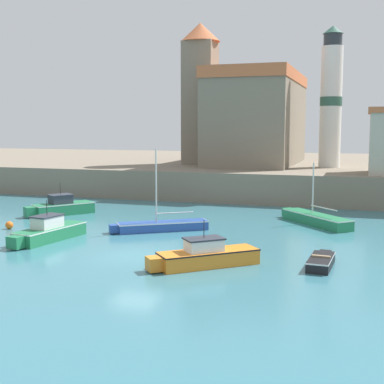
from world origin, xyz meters
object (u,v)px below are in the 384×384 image
object	(u,v)px
motorboat_green_4	(48,231)
church	(252,115)
motorboat_orange_6	(205,256)
dinghy_black_5	(321,261)
lighthouse	(331,99)
motorboat_green_2	(61,207)
sailboat_blue_0	(161,225)
sailboat_green_1	(315,219)
mooring_buoy	(9,225)

from	to	relation	value
motorboat_green_4	church	world-z (taller)	church
motorboat_orange_6	church	bearing A→B (deg)	98.08
dinghy_black_5	lighthouse	xyz separation A→B (m)	(-1.65, 29.57, 9.29)
motorboat_green_4	motorboat_orange_6	distance (m)	11.11
motorboat_green_2	motorboat_orange_6	size ratio (longest dim) A/B	1.01
sailboat_blue_0	motorboat_orange_6	world-z (taller)	sailboat_blue_0
sailboat_green_1	sailboat_blue_0	bearing A→B (deg)	-149.56
motorboat_green_2	dinghy_black_5	bearing A→B (deg)	-25.33
dinghy_black_5	sailboat_blue_0	bearing A→B (deg)	150.70
sailboat_blue_0	sailboat_green_1	size ratio (longest dim) A/B	1.03
motorboat_green_4	dinghy_black_5	bearing A→B (deg)	-3.96
sailboat_green_1	mooring_buoy	size ratio (longest dim) A/B	11.19
sailboat_blue_0	motorboat_green_4	bearing A→B (deg)	-137.34
sailboat_blue_0	dinghy_black_5	world-z (taller)	sailboat_blue_0
sailboat_blue_0	motorboat_orange_6	xyz separation A→B (m)	(5.37, -7.74, 0.17)
motorboat_orange_6	mooring_buoy	xyz separation A→B (m)	(-15.35, 5.16, -0.27)
motorboat_orange_6	lighthouse	bearing A→B (deg)	83.04
motorboat_green_4	mooring_buoy	world-z (taller)	motorboat_green_4
motorboat_green_2	dinghy_black_5	distance (m)	22.89
motorboat_green_2	motorboat_orange_6	distance (m)	19.05
motorboat_green_2	mooring_buoy	world-z (taller)	motorboat_green_2
mooring_buoy	lighthouse	distance (m)	33.67
motorboat_green_2	motorboat_orange_6	bearing A→B (deg)	-36.96
dinghy_black_5	motorboat_orange_6	bearing A→B (deg)	-163.08
sailboat_blue_0	mooring_buoy	bearing A→B (deg)	-165.49
motorboat_green_4	church	bearing A→B (deg)	79.27
sailboat_blue_0	motorboat_green_2	size ratio (longest dim) A/B	1.17
sailboat_green_1	dinghy_black_5	xyz separation A→B (m)	(1.35, -11.65, -0.13)
sailboat_green_1	motorboat_green_4	size ratio (longest dim) A/B	1.01
motorboat_orange_6	dinghy_black_5	bearing A→B (deg)	16.92
motorboat_green_4	dinghy_black_5	world-z (taller)	motorboat_green_4
mooring_buoy	lighthouse	size ratio (longest dim) A/B	0.04
dinghy_black_5	motorboat_green_4	bearing A→B (deg)	176.04
motorboat_green_2	dinghy_black_5	world-z (taller)	motorboat_green_2
dinghy_black_5	motorboat_orange_6	size ratio (longest dim) A/B	0.67
sailboat_green_1	mooring_buoy	xyz separation A→B (m)	(-19.46, -8.15, -0.15)
sailboat_green_1	mooring_buoy	bearing A→B (deg)	-157.27
sailboat_green_1	motorboat_green_4	world-z (taller)	sailboat_green_1
sailboat_blue_0	sailboat_green_1	xyz separation A→B (m)	(9.48, 5.57, 0.05)
church	motorboat_green_4	bearing A→B (deg)	-100.73
dinghy_black_5	motorboat_green_2	bearing A→B (deg)	154.67
motorboat_orange_6	motorboat_green_2	bearing A→B (deg)	143.04
motorboat_orange_6	church	distance (m)	35.21
motorboat_green_4	dinghy_black_5	distance (m)	16.26
lighthouse	sailboat_green_1	bearing A→B (deg)	-89.04
church	lighthouse	xyz separation A→B (m)	(8.64, -2.81, 1.47)
sailboat_blue_0	mooring_buoy	world-z (taller)	sailboat_blue_0
sailboat_blue_0	sailboat_green_1	distance (m)	11.00
motorboat_green_2	motorboat_green_4	size ratio (longest dim) A/B	0.88
motorboat_orange_6	sailboat_green_1	bearing A→B (deg)	72.84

